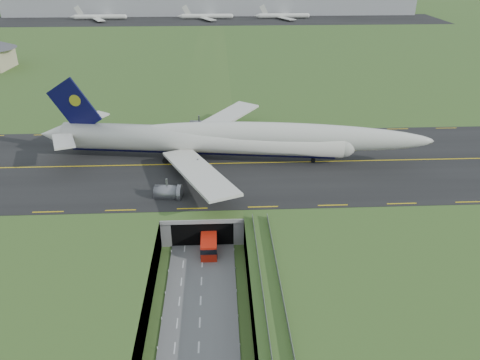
{
  "coord_description": "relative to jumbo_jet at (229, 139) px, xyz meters",
  "views": [
    {
      "loc": [
        3.67,
        -68.04,
        52.62
      ],
      "look_at": [
        7.82,
        20.0,
        8.21
      ],
      "focal_mm": 35.0,
      "sensor_mm": 36.0,
      "label": 1
    }
  ],
  "objects": [
    {
      "name": "distant_hills",
      "position": [
        58.5,
        394.66,
        -15.39
      ],
      "size": [
        700.0,
        91.0,
        60.0
      ],
      "color": "slate",
      "rests_on": "ground"
    },
    {
      "name": "airfield_deck",
      "position": [
        -5.88,
        -35.34,
        -8.39
      ],
      "size": [
        800.0,
        800.0,
        6.0
      ],
      "primitive_type": "cube",
      "color": "gray",
      "rests_on": "ground"
    },
    {
      "name": "cargo_terminal",
      "position": [
        -5.97,
        264.08,
        2.57
      ],
      "size": [
        320.0,
        67.0,
        15.6
      ],
      "color": "#B2B2B2",
      "rests_on": "ground"
    },
    {
      "name": "tunnel_portal",
      "position": [
        -5.88,
        -18.62,
        -8.05
      ],
      "size": [
        17.0,
        22.3,
        6.0
      ],
      "color": "gray",
      "rests_on": "ground"
    },
    {
      "name": "trench_road",
      "position": [
        -5.88,
        -42.84,
        -11.29
      ],
      "size": [
        12.0,
        75.0,
        0.2
      ],
      "primitive_type": "cube",
      "color": "slate",
      "rests_on": "ground"
    },
    {
      "name": "guideway",
      "position": [
        5.12,
        -54.45,
        -6.07
      ],
      "size": [
        3.0,
        53.0,
        7.05
      ],
      "color": "#A8A8A3",
      "rests_on": "ground"
    },
    {
      "name": "jumbo_jet",
      "position": [
        0.0,
        0.0,
        0.0
      ],
      "size": [
        93.7,
        60.02,
        20.03
      ],
      "rotation": [
        0.0,
        0.0,
        -0.14
      ],
      "color": "silver",
      "rests_on": "ground"
    },
    {
      "name": "shuttle_tram",
      "position": [
        -4.64,
        -28.97,
        -9.58
      ],
      "size": [
        3.18,
        8.14,
        3.3
      ],
      "rotation": [
        0.0,
        0.0,
        0.0
      ],
      "color": "red",
      "rests_on": "ground"
    },
    {
      "name": "taxiway",
      "position": [
        -5.88,
        -2.34,
        -5.3
      ],
      "size": [
        800.0,
        44.0,
        0.18
      ],
      "primitive_type": "cube",
      "color": "black",
      "rests_on": "airfield_deck"
    },
    {
      "name": "ground",
      "position": [
        -5.88,
        -35.34,
        -11.39
      ],
      "size": [
        900.0,
        900.0,
        0.0
      ],
      "primitive_type": "plane",
      "color": "#305A24",
      "rests_on": "ground"
    }
  ]
}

